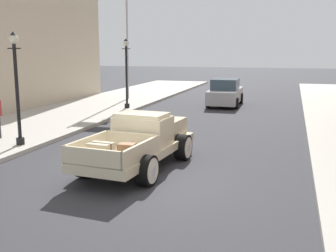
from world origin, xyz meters
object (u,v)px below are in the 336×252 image
(street_lamp_near, at_px, (16,80))
(street_lamp_far, at_px, (126,68))
(flagpole, at_px, (130,12))
(car_background_silver, at_px, (225,93))
(hotrod_truck_cream, at_px, (141,141))

(street_lamp_near, relative_size, street_lamp_far, 1.00)
(street_lamp_far, xyz_separation_m, flagpole, (-1.40, 4.16, 3.39))
(car_background_silver, bearing_deg, street_lamp_far, -143.72)
(car_background_silver, height_order, street_lamp_far, street_lamp_far)
(car_background_silver, xyz_separation_m, flagpole, (-6.39, 0.49, 5.00))
(street_lamp_far, height_order, flagpole, flagpole)
(hotrod_truck_cream, bearing_deg, car_background_silver, 88.91)
(hotrod_truck_cream, bearing_deg, street_lamp_far, 114.51)
(hotrod_truck_cream, xyz_separation_m, flagpole, (-6.12, 14.52, 5.02))
(street_lamp_near, distance_m, flagpole, 14.22)
(hotrod_truck_cream, xyz_separation_m, street_lamp_near, (-4.78, 0.78, 1.63))
(car_background_silver, bearing_deg, street_lamp_near, -110.84)
(hotrod_truck_cream, height_order, street_lamp_far, street_lamp_far)
(car_background_silver, relative_size, street_lamp_near, 1.12)
(street_lamp_near, distance_m, street_lamp_far, 9.59)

